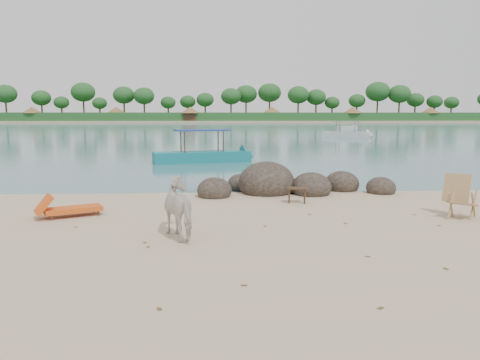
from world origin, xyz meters
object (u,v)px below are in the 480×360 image
object	(u,v)px
deck_chair	(463,198)
boat_near	(202,135)
side_table	(297,196)
lounge_chair	(73,207)
cow	(183,209)
boulders	(284,185)

from	to	relation	value
deck_chair	boat_near	bearing A→B (deg)	157.21
deck_chair	boat_near	xyz separation A→B (m)	(-6.79, 14.71, 0.92)
side_table	lounge_chair	xyz separation A→B (m)	(-5.89, -1.47, 0.04)
cow	boat_near	distance (m)	16.17
boulders	cow	distance (m)	6.22
boulders	lounge_chair	bearing A→B (deg)	-150.00
lounge_chair	deck_chair	distance (m)	9.62
boulders	side_table	distance (m)	1.88
cow	lounge_chair	bearing A→B (deg)	-62.54
boulders	boat_near	bearing A→B (deg)	105.70
cow	deck_chair	world-z (taller)	cow
boulders	side_table	world-z (taller)	boulders
deck_chair	boat_near	size ratio (longest dim) A/B	0.18
boulders	lounge_chair	xyz separation A→B (m)	(-5.80, -3.35, 0.00)
cow	lounge_chair	distance (m)	3.62
lounge_chair	deck_chair	xyz separation A→B (m)	(9.59, -0.71, 0.27)
cow	boat_near	size ratio (longest dim) A/B	0.24
cow	lounge_chair	xyz separation A→B (m)	(-2.89, 2.14, -0.36)
lounge_chair	boat_near	distance (m)	14.33
cow	lounge_chair	world-z (taller)	cow
boat_near	deck_chair	bearing A→B (deg)	-79.41
boulders	side_table	xyz separation A→B (m)	(0.09, -1.88, -0.03)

